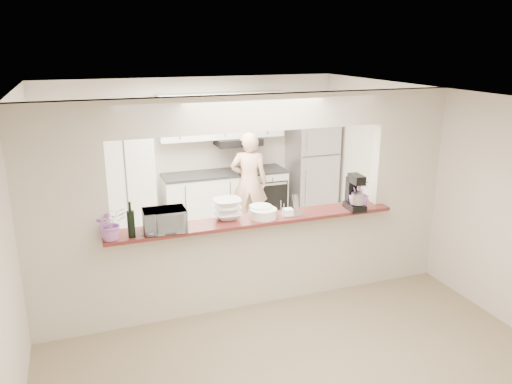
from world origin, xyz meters
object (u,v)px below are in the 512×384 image
toaster_oven (165,220)px  refrigerator (312,170)px  stand_mixer (355,194)px  person (249,183)px

toaster_oven → refrigerator: bearing=43.2°
stand_mixer → toaster_oven: bearing=179.1°
stand_mixer → person: size_ratio=0.26×
refrigerator → person: size_ratio=1.02×
stand_mixer → refrigerator: bearing=74.0°
toaster_oven → person: bearing=54.9°
toaster_oven → stand_mixer: (2.30, -0.04, 0.07)m
stand_mixer → person: bearing=101.8°
toaster_oven → person: 3.02m
toaster_oven → person: size_ratio=0.27×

